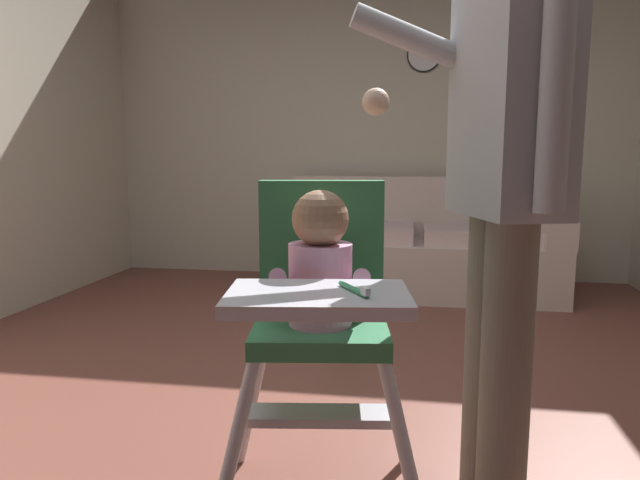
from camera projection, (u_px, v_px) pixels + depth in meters
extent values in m
cube|color=brown|center=(302.00, 429.00, 2.25)|extent=(5.88, 7.09, 0.10)
cube|color=beige|center=(365.00, 115.00, 4.75)|extent=(5.08, 0.06, 2.73)
cube|color=beige|center=(418.00, 266.00, 4.28)|extent=(2.02, 0.84, 0.40)
cube|color=beige|center=(419.00, 205.00, 4.54)|extent=(2.02, 0.22, 0.46)
cube|color=beige|center=(298.00, 224.00, 4.38)|extent=(0.20, 0.84, 0.20)
cube|color=beige|center=(548.00, 229.00, 4.09)|extent=(0.20, 0.84, 0.20)
cube|color=beige|center=(360.00, 232.00, 4.26)|extent=(0.80, 0.60, 0.11)
cube|color=beige|center=(479.00, 235.00, 4.13)|extent=(0.80, 0.60, 0.11)
cube|color=#3D4C75|center=(514.00, 212.00, 4.31)|extent=(0.35, 0.14, 0.34)
cylinder|color=silver|center=(229.00, 470.00, 1.39)|extent=(0.15, 0.18, 0.53)
cylinder|color=silver|center=(409.00, 472.00, 1.38)|extent=(0.18, 0.15, 0.53)
cylinder|color=silver|center=(253.00, 395.00, 1.82)|extent=(0.18, 0.15, 0.53)
cylinder|color=silver|center=(391.00, 396.00, 1.81)|extent=(0.15, 0.18, 0.53)
cube|color=#317A4B|center=(321.00, 331.00, 1.56)|extent=(0.41, 0.41, 0.05)
cube|color=#317A4B|center=(322.00, 245.00, 1.67)|extent=(0.37, 0.12, 0.38)
cube|color=silver|center=(318.00, 298.00, 1.25)|extent=(0.43, 0.31, 0.03)
cube|color=silver|center=(320.00, 416.00, 1.48)|extent=(0.41, 0.15, 0.02)
cylinder|color=#E1A0C5|center=(320.00, 284.00, 1.52)|extent=(0.19, 0.19, 0.22)
sphere|color=#997051|center=(320.00, 219.00, 1.48)|extent=(0.15, 0.15, 0.15)
cylinder|color=#E1A0C5|center=(280.00, 283.00, 1.48)|extent=(0.06, 0.15, 0.10)
cylinder|color=#E1A0C5|center=(360.00, 284.00, 1.47)|extent=(0.06, 0.15, 0.10)
cylinder|color=#38A366|center=(353.00, 289.00, 1.24)|extent=(0.08, 0.12, 0.01)
cube|color=white|center=(366.00, 291.00, 1.19)|extent=(0.02, 0.03, 0.02)
cylinder|color=#6F675A|center=(488.00, 357.00, 1.69)|extent=(0.14, 0.14, 0.86)
cylinder|color=#6F675A|center=(506.00, 372.00, 1.57)|extent=(0.14, 0.14, 0.86)
cube|color=#9FA2A7|center=(509.00, 101.00, 1.52)|extent=(0.30, 0.44, 0.62)
cylinder|color=#9FA2A7|center=(430.00, 46.00, 1.66)|extent=(0.48, 0.20, 0.23)
sphere|color=beige|center=(376.00, 102.00, 1.66)|extent=(0.08, 0.08, 0.08)
cylinder|color=#9FA2A7|center=(556.00, 90.00, 1.29)|extent=(0.07, 0.07, 0.56)
sphere|color=green|center=(346.00, 337.00, 2.93)|extent=(0.19, 0.19, 0.19)
cylinder|color=white|center=(424.00, 55.00, 4.56)|extent=(0.25, 0.03, 0.25)
cylinder|color=black|center=(424.00, 55.00, 4.57)|extent=(0.27, 0.02, 0.27)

